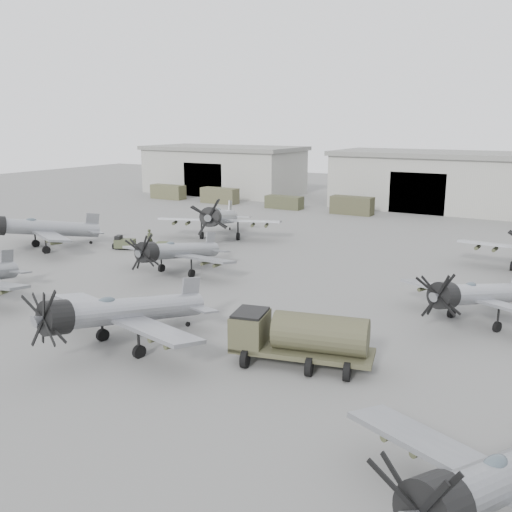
{
  "coord_description": "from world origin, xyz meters",
  "views": [
    {
      "loc": [
        21.31,
        -27.9,
        13.17
      ],
      "look_at": [
        -1.39,
        11.09,
        2.5
      ],
      "focal_mm": 40.0,
      "sensor_mm": 36.0,
      "label": 1
    }
  ],
  "objects": [
    {
      "name": "support_truck_3",
      "position": [
        -7.94,
        50.0,
        1.3
      ],
      "size": [
        6.13,
        2.2,
        2.61
      ],
      "primitive_type": "cube",
      "color": "#3E3D28",
      "rests_on": "ground"
    },
    {
      "name": "aircraft_mid_0",
      "position": [
        -27.68,
        11.07,
        2.36
      ],
      "size": [
        12.7,
        11.51,
        5.2
      ],
      "rotation": [
        0.0,
        0.0,
        -0.42
      ],
      "color": "gray",
      "rests_on": "ground"
    },
    {
      "name": "aircraft_near_1",
      "position": [
        -1.65,
        -4.69,
        2.29
      ],
      "size": [
        12.69,
        11.43,
        5.04
      ],
      "rotation": [
        0.0,
        0.0,
        -0.23
      ],
      "color": "gray",
      "rests_on": "ground"
    },
    {
      "name": "hangar_center",
      "position": [
        0.0,
        61.96,
        4.37
      ],
      "size": [
        29.0,
        14.8,
        8.7
      ],
      "color": "gray",
      "rests_on": "ground"
    },
    {
      "name": "tug_trailer",
      "position": [
        -18.76,
        16.58,
        0.56
      ],
      "size": [
        7.42,
        4.11,
        1.5
      ],
      "rotation": [
        0.0,
        0.0,
        0.39
      ],
      "color": "#3B402A",
      "rests_on": "ground"
    },
    {
      "name": "hangar_left",
      "position": [
        -38.0,
        61.96,
        4.37
      ],
      "size": [
        29.0,
        14.8,
        8.7
      ],
      "color": "gray",
      "rests_on": "ground"
    },
    {
      "name": "support_truck_1",
      "position": [
        -31.0,
        50.0,
        1.26
      ],
      "size": [
        6.39,
        2.2,
        2.52
      ],
      "primitive_type": "cube",
      "color": "#4A4830",
      "rests_on": "ground"
    },
    {
      "name": "aircraft_mid_2",
      "position": [
        15.71,
        10.31,
        2.06
      ],
      "size": [
        11.09,
        10.04,
        4.53
      ],
      "rotation": [
        0.0,
        0.0,
        -0.41
      ],
      "color": "#9A9DA3",
      "rests_on": "ground"
    },
    {
      "name": "support_truck_2",
      "position": [
        -19.01,
        50.0,
        0.98
      ],
      "size": [
        5.83,
        2.2,
        1.97
      ],
      "primitive_type": "cube",
      "color": "#3D3F29",
      "rests_on": "ground"
    },
    {
      "name": "support_truck_0",
      "position": [
        -41.78,
        50.0,
        1.22
      ],
      "size": [
        6.29,
        2.2,
        2.44
      ],
      "primitive_type": "cube",
      "color": "#4B4B31",
      "rests_on": "ground"
    },
    {
      "name": "ground",
      "position": [
        0.0,
        0.0,
        0.0
      ],
      "size": [
        220.0,
        220.0,
        0.0
      ],
      "primitive_type": "plane",
      "color": "slate",
      "rests_on": "ground"
    },
    {
      "name": "fuel_tanker",
      "position": [
        8.58,
        -1.23,
        1.73
      ],
      "size": [
        8.19,
        4.81,
        3.01
      ],
      "rotation": [
        0.0,
        0.0,
        0.23
      ],
      "color": "#3F3E29",
      "rests_on": "ground"
    },
    {
      "name": "aircraft_near_2",
      "position": [
        20.08,
        -10.35,
        2.21
      ],
      "size": [
        11.97,
        10.83,
        4.87
      ],
      "rotation": [
        0.0,
        0.0,
        -0.39
      ],
      "color": "gray",
      "rests_on": "ground"
    },
    {
      "name": "aircraft_far_0",
      "position": [
        -14.44,
        25.19,
        2.56
      ],
      "size": [
        13.92,
        12.58,
        5.64
      ],
      "rotation": [
        0.0,
        0.0,
        0.37
      ],
      "color": "#919599",
      "rests_on": "ground"
    },
    {
      "name": "ground_crew",
      "position": [
        -18.57,
        18.01,
        0.99
      ],
      "size": [
        0.72,
        0.85,
        1.98
      ],
      "primitive_type": "imported",
      "rotation": [
        0.0,
        0.0,
        1.17
      ],
      "color": "#363B26",
      "rests_on": "ground"
    },
    {
      "name": "aircraft_mid_1",
      "position": [
        -9.27,
        10.48,
        2.09
      ],
      "size": [
        11.49,
        10.34,
        4.6
      ],
      "rotation": [
        0.0,
        0.0,
        -0.05
      ],
      "color": "gray",
      "rests_on": "ground"
    }
  ]
}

